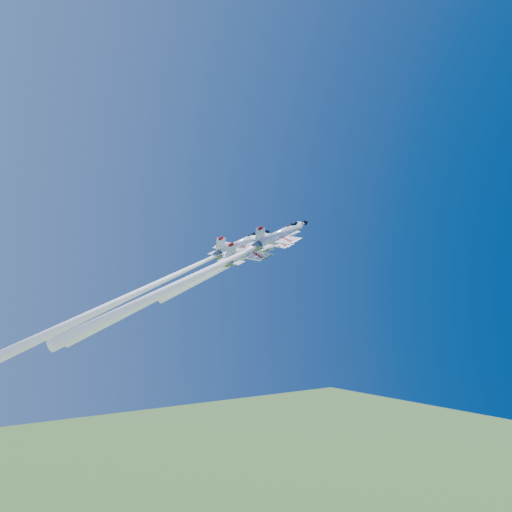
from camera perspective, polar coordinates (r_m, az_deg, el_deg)
jet_lead at (r=115.55m, az=-1.40°, el=-0.27°), size 30.91×11.70×25.88m
jet_left at (r=109.93m, az=-10.33°, el=-2.92°), size 52.70×19.28×52.51m
jet_right at (r=100.66m, az=-4.36°, el=-1.16°), size 44.03×16.34×40.90m
jet_slot at (r=105.47m, az=-5.83°, el=-2.09°), size 39.27×14.81×33.55m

